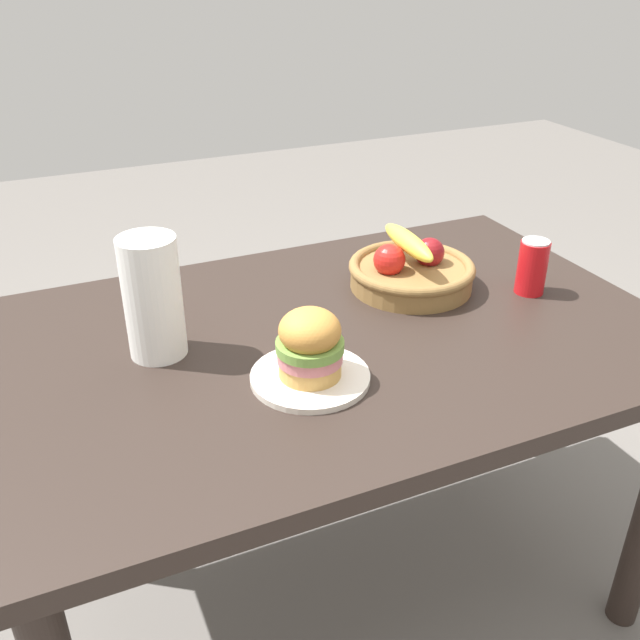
{
  "coord_description": "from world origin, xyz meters",
  "views": [
    {
      "loc": [
        -0.52,
        -1.13,
        1.46
      ],
      "look_at": [
        -0.04,
        -0.04,
        0.81
      ],
      "focal_mm": 39.26,
      "sensor_mm": 36.0,
      "label": 1
    }
  ],
  "objects_px": {
    "plate": "(310,377)",
    "fruit_basket": "(411,270)",
    "soda_can": "(532,267)",
    "paper_towel_roll": "(153,298)",
    "sandwich": "(310,344)"
  },
  "relations": [
    {
      "from": "plate",
      "to": "fruit_basket",
      "type": "distance_m",
      "value": 0.45
    },
    {
      "from": "sandwich",
      "to": "paper_towel_roll",
      "type": "bearing_deg",
      "value": 138.11
    },
    {
      "from": "sandwich",
      "to": "soda_can",
      "type": "relative_size",
      "value": 1.04
    },
    {
      "from": "plate",
      "to": "paper_towel_roll",
      "type": "relative_size",
      "value": 0.92
    },
    {
      "from": "plate",
      "to": "paper_towel_roll",
      "type": "distance_m",
      "value": 0.33
    },
    {
      "from": "sandwich",
      "to": "fruit_basket",
      "type": "height_order",
      "value": "sandwich"
    },
    {
      "from": "plate",
      "to": "fruit_basket",
      "type": "height_order",
      "value": "fruit_basket"
    },
    {
      "from": "plate",
      "to": "sandwich",
      "type": "bearing_deg",
      "value": 180.0
    },
    {
      "from": "plate",
      "to": "sandwich",
      "type": "height_order",
      "value": "sandwich"
    },
    {
      "from": "sandwich",
      "to": "paper_towel_roll",
      "type": "xyz_separation_m",
      "value": [
        -0.23,
        0.21,
        0.04
      ]
    },
    {
      "from": "plate",
      "to": "fruit_basket",
      "type": "bearing_deg",
      "value": 36.03
    },
    {
      "from": "fruit_basket",
      "to": "soda_can",
      "type": "bearing_deg",
      "value": -29.69
    },
    {
      "from": "soda_can",
      "to": "paper_towel_roll",
      "type": "xyz_separation_m",
      "value": [
        -0.83,
        0.08,
        0.06
      ]
    },
    {
      "from": "sandwich",
      "to": "fruit_basket",
      "type": "xyz_separation_m",
      "value": [
        0.37,
        0.27,
        -0.03
      ]
    },
    {
      "from": "plate",
      "to": "paper_towel_roll",
      "type": "xyz_separation_m",
      "value": [
        -0.23,
        0.21,
        0.11
      ]
    }
  ]
}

